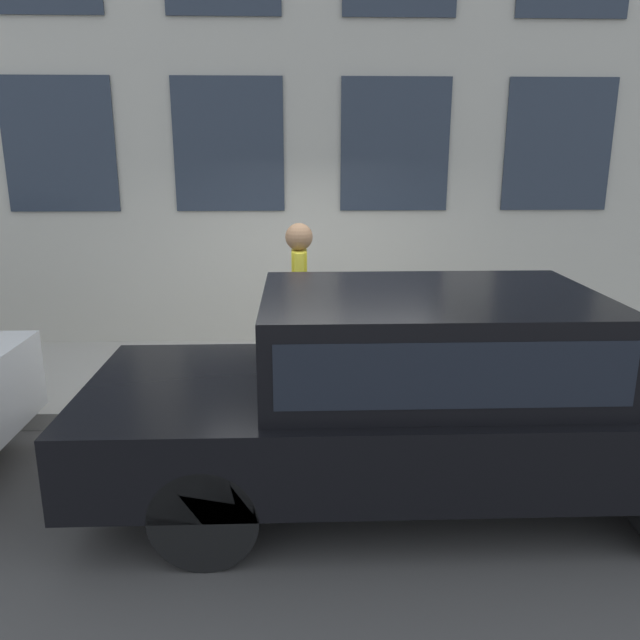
# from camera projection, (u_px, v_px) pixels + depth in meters

# --- Properties ---
(ground_plane) EXTENTS (80.00, 80.00, 0.00)m
(ground_plane) POSITION_uv_depth(u_px,v_px,m) (319.00, 426.00, 6.06)
(ground_plane) COLOR #514F4C
(sidewalk) EXTENTS (2.34, 60.00, 0.16)m
(sidewalk) POSITION_uv_depth(u_px,v_px,m) (315.00, 376.00, 7.17)
(sidewalk) COLOR #B2ADA3
(sidewalk) RESTS_ON ground_plane
(building_facade) EXTENTS (0.33, 40.00, 7.55)m
(building_facade) POSITION_uv_depth(u_px,v_px,m) (312.00, 48.00, 7.47)
(building_facade) COLOR beige
(building_facade) RESTS_ON ground_plane
(fire_hydrant) EXTENTS (0.29, 0.41, 0.74)m
(fire_hydrant) POSITION_uv_depth(u_px,v_px,m) (341.00, 358.00, 6.37)
(fire_hydrant) COLOR #2D7260
(fire_hydrant) RESTS_ON sidewalk
(person) EXTENTS (0.42, 0.28, 1.73)m
(person) POSITION_uv_depth(u_px,v_px,m) (299.00, 291.00, 6.38)
(person) COLOR #726651
(person) RESTS_ON sidewalk
(parked_car_black_near) EXTENTS (1.88, 5.04, 1.60)m
(parked_car_black_near) POSITION_uv_depth(u_px,v_px,m) (427.00, 385.00, 4.67)
(parked_car_black_near) COLOR black
(parked_car_black_near) RESTS_ON ground_plane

